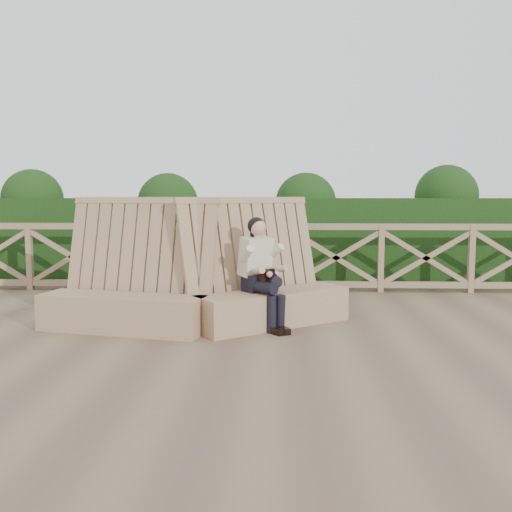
{
  "coord_description": "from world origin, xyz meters",
  "views": [
    {
      "loc": [
        0.5,
        -5.63,
        1.53
      ],
      "look_at": [
        0.27,
        0.4,
        0.9
      ],
      "focal_mm": 40.0,
      "sensor_mm": 36.0,
      "label": 1
    }
  ],
  "objects": [
    {
      "name": "ground",
      "position": [
        0.0,
        0.0,
        0.0
      ],
      "size": [
        60.0,
        60.0,
        0.0
      ],
      "primitive_type": "plane",
      "color": "brown",
      "rests_on": "ground"
    },
    {
      "name": "bench",
      "position": [
        -0.43,
        0.96,
        0.39
      ],
      "size": [
        3.62,
        1.76,
        1.55
      ],
      "rotation": [
        0.0,
        0.0,
        0.18
      ],
      "color": "#9A7758",
      "rests_on": "ground"
    },
    {
      "name": "woman",
      "position": [
        0.3,
        0.98,
        0.69
      ],
      "size": [
        0.65,
        0.79,
        1.29
      ],
      "rotation": [
        0.0,
        0.0,
        0.66
      ],
      "color": "black",
      "rests_on": "ground"
    },
    {
      "name": "guardrail",
      "position": [
        0.0,
        3.5,
        0.55
      ],
      "size": [
        10.1,
        0.09,
        1.1
      ],
      "color": "#967857",
      "rests_on": "ground"
    },
    {
      "name": "hedge",
      "position": [
        0.0,
        4.7,
        0.75
      ],
      "size": [
        12.0,
        1.2,
        1.5
      ],
      "primitive_type": "cube",
      "color": "black",
      "rests_on": "ground"
    }
  ]
}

